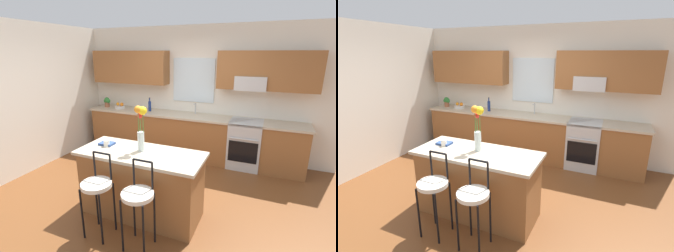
{
  "view_description": "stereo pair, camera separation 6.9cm",
  "coord_description": "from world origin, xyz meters",
  "views": [
    {
      "loc": [
        1.56,
        -3.08,
        2.18
      ],
      "look_at": [
        0.02,
        0.55,
        1.0
      ],
      "focal_mm": 26.64,
      "sensor_mm": 36.0,
      "label": 1
    },
    {
      "loc": [
        1.62,
        -3.05,
        2.18
      ],
      "look_at": [
        0.02,
        0.55,
        1.0
      ],
      "focal_mm": 26.64,
      "sensor_mm": 36.0,
      "label": 2
    }
  ],
  "objects": [
    {
      "name": "kitchen_island",
      "position": [
        0.05,
        -0.44,
        0.46
      ],
      "size": [
        1.68,
        0.7,
        0.92
      ],
      "color": "brown",
      "rests_on": "ground"
    },
    {
      "name": "flower_vase",
      "position": [
        0.04,
        -0.39,
        1.27
      ],
      "size": [
        0.15,
        0.14,
        0.61
      ],
      "color": "silver",
      "rests_on": "kitchen_island"
    },
    {
      "name": "bar_stool_middle",
      "position": [
        0.32,
        -1.01,
        0.64
      ],
      "size": [
        0.36,
        0.36,
        1.04
      ],
      "color": "black",
      "rests_on": "ground"
    },
    {
      "name": "counter_run",
      "position": [
        0.0,
        1.7,
        0.47
      ],
      "size": [
        4.56,
        0.64,
        0.92
      ],
      "color": "brown",
      "rests_on": "ground"
    },
    {
      "name": "bar_stool_near",
      "position": [
        -0.23,
        -1.01,
        0.64
      ],
      "size": [
        0.36,
        0.36,
        1.04
      ],
      "color": "black",
      "rests_on": "ground"
    },
    {
      "name": "cookbook",
      "position": [
        -0.52,
        -0.38,
        0.94
      ],
      "size": [
        0.2,
        0.15,
        0.03
      ],
      "primitive_type": "cube",
      "color": "navy",
      "rests_on": "kitchen_island"
    },
    {
      "name": "bottle_olive_oil",
      "position": [
        -0.9,
        1.7,
        1.04
      ],
      "size": [
        0.06,
        0.06,
        0.3
      ],
      "color": "navy",
      "rests_on": "counter_run"
    },
    {
      "name": "back_wall_assembly",
      "position": [
        0.02,
        1.98,
        1.51
      ],
      "size": [
        5.6,
        0.5,
        2.7
      ],
      "color": "silver",
      "rests_on": "ground"
    },
    {
      "name": "oven_range",
      "position": [
        1.17,
        1.68,
        0.46
      ],
      "size": [
        0.6,
        0.64,
        0.92
      ],
      "color": "#B7BABC",
      "rests_on": "ground"
    },
    {
      "name": "wall_left",
      "position": [
        -2.56,
        0.3,
        1.35
      ],
      "size": [
        0.12,
        4.6,
        2.7
      ],
      "primitive_type": "cube",
      "color": "silver",
      "rests_on": "ground"
    },
    {
      "name": "potted_plant_small",
      "position": [
        -2.02,
        1.7,
        1.05
      ],
      "size": [
        0.18,
        0.12,
        0.23
      ],
      "color": "#9E5B3D",
      "rests_on": "counter_run"
    },
    {
      "name": "mug_ceramic",
      "position": [
        -0.48,
        -0.44,
        0.97
      ],
      "size": [
        0.08,
        0.08,
        0.09
      ],
      "primitive_type": "cylinder",
      "color": "silver",
      "rests_on": "kitchen_island"
    },
    {
      "name": "sink_faucet",
      "position": [
        0.1,
        1.84,
        1.06
      ],
      "size": [
        0.02,
        0.13,
        0.23
      ],
      "color": "#B7BABC",
      "rests_on": "counter_run"
    },
    {
      "name": "ground_plane",
      "position": [
        0.0,
        0.0,
        0.0
      ],
      "size": [
        14.0,
        14.0,
        0.0
      ],
      "primitive_type": "plane",
      "color": "brown"
    },
    {
      "name": "fruit_bowl_oranges",
      "position": [
        -1.67,
        1.7,
        0.96
      ],
      "size": [
        0.24,
        0.24,
        0.13
      ],
      "color": "silver",
      "rests_on": "counter_run"
    }
  ]
}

